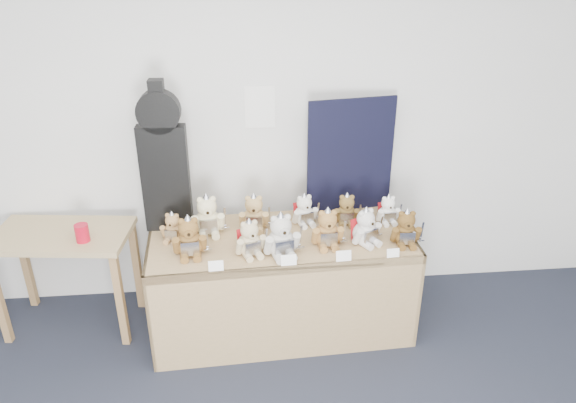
{
  "coord_description": "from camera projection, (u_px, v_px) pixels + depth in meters",
  "views": [
    {
      "loc": [
        0.03,
        -1.28,
        2.64
      ],
      "look_at": [
        0.33,
        1.89,
        1.05
      ],
      "focal_mm": 35.0,
      "sensor_mm": 36.0,
      "label": 1
    }
  ],
  "objects": [
    {
      "name": "entry_card_a",
      "position": [
        216.0,
        266.0,
        3.39
      ],
      "size": [
        0.09,
        0.02,
        0.07
      ],
      "primitive_type": "cube",
      "rotation": [
        -0.24,
        0.0,
        0.04
      ],
      "color": "white",
      "rests_on": "display_table"
    },
    {
      "name": "teddy_back_end",
      "position": [
        388.0,
        210.0,
        3.93
      ],
      "size": [
        0.19,
        0.16,
        0.23
      ],
      "rotation": [
        0.0,
        0.0,
        0.08
      ],
      "color": "white",
      "rests_on": "display_table"
    },
    {
      "name": "display_table",
      "position": [
        283.0,
        263.0,
        3.79
      ],
      "size": [
        1.81,
        0.82,
        0.74
      ],
      "rotation": [
        0.0,
        0.0,
        0.04
      ],
      "color": "#95794B",
      "rests_on": "floor"
    },
    {
      "name": "teddy_back_far_left",
      "position": [
        173.0,
        228.0,
        3.71
      ],
      "size": [
        0.18,
        0.16,
        0.22
      ],
      "rotation": [
        0.0,
        0.0,
        -0.23
      ],
      "color": "#AD8250",
      "rests_on": "display_table"
    },
    {
      "name": "teddy_front_far_right",
      "position": [
        366.0,
        228.0,
        3.66
      ],
      "size": [
        0.23,
        0.23,
        0.28
      ],
      "rotation": [
        0.0,
        0.0,
        0.5
      ],
      "color": "silver",
      "rests_on": "display_table"
    },
    {
      "name": "guitar_case",
      "position": [
        164.0,
        160.0,
        3.67
      ],
      "size": [
        0.32,
        0.1,
        1.04
      ],
      "rotation": [
        0.0,
        0.0,
        -0.03
      ],
      "color": "black",
      "rests_on": "display_table"
    },
    {
      "name": "teddy_front_left",
      "position": [
        250.0,
        239.0,
        3.54
      ],
      "size": [
        0.23,
        0.21,
        0.27
      ],
      "rotation": [
        0.0,
        0.0,
        0.3
      ],
      "color": "#C9B68E",
      "rests_on": "display_table"
    },
    {
      "name": "navy_board",
      "position": [
        350.0,
        156.0,
        3.95
      ],
      "size": [
        0.63,
        0.11,
        0.84
      ],
      "primitive_type": "cube",
      "rotation": [
        0.0,
        0.0,
        0.14
      ],
      "color": "black",
      "rests_on": "display_table"
    },
    {
      "name": "side_table",
      "position": [
        64.0,
        249.0,
        3.85
      ],
      "size": [
        0.96,
        0.61,
        0.76
      ],
      "rotation": [
        0.0,
        0.0,
        -0.12
      ],
      "color": "tan",
      "rests_on": "floor"
    },
    {
      "name": "teddy_back_centre_left",
      "position": [
        254.0,
        214.0,
        3.83
      ],
      "size": [
        0.23,
        0.19,
        0.29
      ],
      "rotation": [
        0.0,
        0.0,
        -0.06
      ],
      "color": "tan",
      "rests_on": "display_table"
    },
    {
      "name": "red_cup",
      "position": [
        82.0,
        233.0,
        3.67
      ],
      "size": [
        0.09,
        0.09,
        0.12
      ],
      "primitive_type": "cylinder",
      "color": "red",
      "rests_on": "side_table"
    },
    {
      "name": "entry_card_c",
      "position": [
        344.0,
        256.0,
        3.49
      ],
      "size": [
        0.1,
        0.03,
        0.07
      ],
      "primitive_type": "cube",
      "rotation": [
        -0.24,
        0.0,
        0.04
      ],
      "color": "white",
      "rests_on": "display_table"
    },
    {
      "name": "teddy_back_centre_right",
      "position": [
        304.0,
        211.0,
        3.9
      ],
      "size": [
        0.21,
        0.19,
        0.25
      ],
      "rotation": [
        0.0,
        0.0,
        0.25
      ],
      "color": "white",
      "rests_on": "display_table"
    },
    {
      "name": "teddy_back_left",
      "position": [
        208.0,
        217.0,
        3.77
      ],
      "size": [
        0.26,
        0.22,
        0.31
      ],
      "rotation": [
        0.0,
        0.0,
        0.11
      ],
      "color": "beige",
      "rests_on": "display_table"
    },
    {
      "name": "teddy_front_centre",
      "position": [
        281.0,
        237.0,
        3.52
      ],
      "size": [
        0.27,
        0.24,
        0.32
      ],
      "rotation": [
        0.0,
        0.0,
        0.22
      ],
      "color": "beige",
      "rests_on": "display_table"
    },
    {
      "name": "teddy_front_right",
      "position": [
        328.0,
        229.0,
        3.63
      ],
      "size": [
        0.24,
        0.19,
        0.29
      ],
      "rotation": [
        0.0,
        0.0,
        0.02
      ],
      "color": "#9E6F3B",
      "rests_on": "display_table"
    },
    {
      "name": "teddy_front_far_left",
      "position": [
        189.0,
        238.0,
        3.53
      ],
      "size": [
        0.25,
        0.2,
        0.3
      ],
      "rotation": [
        0.0,
        0.0,
        0.08
      ],
      "color": "brown",
      "rests_on": "display_table"
    },
    {
      "name": "teddy_front_end",
      "position": [
        406.0,
        229.0,
        3.65
      ],
      "size": [
        0.22,
        0.18,
        0.27
      ],
      "rotation": [
        0.0,
        0.0,
        -0.07
      ],
      "color": "brown",
      "rests_on": "display_table"
    },
    {
      "name": "entry_card_d",
      "position": [
        393.0,
        253.0,
        3.53
      ],
      "size": [
        0.08,
        0.02,
        0.06
      ],
      "primitive_type": "cube",
      "rotation": [
        -0.24,
        0.0,
        0.04
      ],
      "color": "white",
      "rests_on": "display_table"
    },
    {
      "name": "teddy_back_right",
      "position": [
        346.0,
        211.0,
        3.91
      ],
      "size": [
        0.2,
        0.17,
        0.25
      ],
      "rotation": [
        0.0,
        0.0,
        -0.09
      ],
      "color": "brown",
      "rests_on": "display_table"
    },
    {
      "name": "entry_card_b",
      "position": [
        289.0,
        260.0,
        3.45
      ],
      "size": [
        0.1,
        0.03,
        0.07
      ],
      "primitive_type": "cube",
      "rotation": [
        -0.24,
        0.0,
        0.04
      ],
      "color": "white",
      "rests_on": "display_table"
    },
    {
      "name": "room_shell",
      "position": [
        260.0,
        107.0,
        3.89
      ],
      "size": [
        6.0,
        6.0,
        6.0
      ],
      "color": "white",
      "rests_on": "floor"
    }
  ]
}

